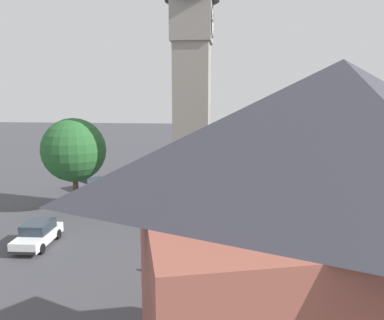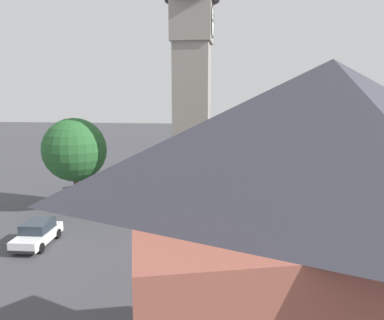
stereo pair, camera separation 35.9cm
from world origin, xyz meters
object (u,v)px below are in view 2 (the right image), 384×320
at_px(pedestrian, 176,258).
at_px(building_terrace_right, 320,270).
at_px(car_blue_kerb, 38,233).
at_px(tree, 75,150).
at_px(car_white_side, 186,183).
at_px(building_hall_far, 270,144).
at_px(clock_tower, 192,37).
at_px(car_silver_kerb, 91,183).
at_px(car_red_corner, 288,268).

distance_m(pedestrian, building_terrace_right, 11.79).
bearing_deg(car_blue_kerb, building_terrace_right, 49.45).
bearing_deg(tree, car_white_side, 131.64).
distance_m(car_blue_kerb, tree, 8.83).
bearing_deg(building_hall_far, car_white_side, -53.63).
distance_m(car_blue_kerb, building_hall_far, 27.20).
relative_size(clock_tower, pedestrian, 13.93).
xyz_separation_m(pedestrian, building_hall_far, (-24.55, 6.78, 3.13)).
bearing_deg(building_terrace_right, pedestrian, -151.28).
bearing_deg(clock_tower, car_silver_kerb, -122.76).
bearing_deg(pedestrian, building_terrace_right, 28.72).
distance_m(clock_tower, car_silver_kerb, 18.73).
bearing_deg(tree, clock_tower, 85.65).
relative_size(clock_tower, car_white_side, 5.29).
bearing_deg(tree, pedestrian, 43.75).
bearing_deg(car_red_corner, building_hall_far, 177.94).
bearing_deg(car_blue_kerb, car_red_corner, 78.96).
height_order(car_silver_kerb, tree, tree).
relative_size(car_blue_kerb, building_hall_far, 0.37).
bearing_deg(car_silver_kerb, building_terrace_right, 32.22).
relative_size(car_red_corner, pedestrian, 2.52).
relative_size(clock_tower, car_blue_kerb, 5.59).
bearing_deg(building_terrace_right, car_red_corner, 176.34).
bearing_deg(car_red_corner, building_terrace_right, -3.66).
bearing_deg(building_hall_far, car_red_corner, -2.06).
bearing_deg(car_red_corner, car_silver_kerb, -134.39).
bearing_deg(car_white_side, car_silver_kerb, -84.83).
distance_m(car_blue_kerb, building_terrace_right, 20.06).
distance_m(car_white_side, building_hall_far, 11.35).
height_order(car_silver_kerb, pedestrian, pedestrian).
height_order(car_blue_kerb, pedestrian, pedestrian).
height_order(car_silver_kerb, car_white_side, same).
bearing_deg(pedestrian, clock_tower, -177.91).
xyz_separation_m(car_red_corner, pedestrian, (0.05, -5.90, 0.25)).
distance_m(tree, building_hall_far, 21.97).
height_order(car_blue_kerb, building_terrace_right, building_terrace_right).
distance_m(car_silver_kerb, building_hall_far, 20.12).
relative_size(car_silver_kerb, pedestrian, 2.52).
relative_size(pedestrian, building_terrace_right, 0.15).
bearing_deg(tree, car_silver_kerb, -167.92).
xyz_separation_m(clock_tower, car_silver_kerb, (-7.27, -11.30, -13.06)).
bearing_deg(car_white_side, building_hall_far, 126.37).
relative_size(car_red_corner, building_terrace_right, 0.38).
relative_size(car_blue_kerb, car_red_corner, 0.99).
height_order(car_white_side, tree, tree).
distance_m(pedestrian, tree, 15.40).
bearing_deg(car_blue_kerb, clock_tower, 126.87).
height_order(car_blue_kerb, building_hall_far, building_hall_far).
bearing_deg(pedestrian, car_white_side, -173.86).
bearing_deg(car_red_corner, car_blue_kerb, -101.04).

